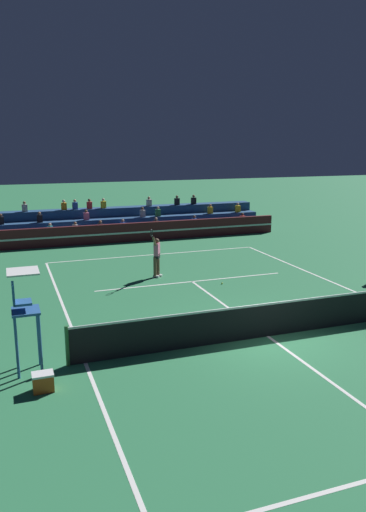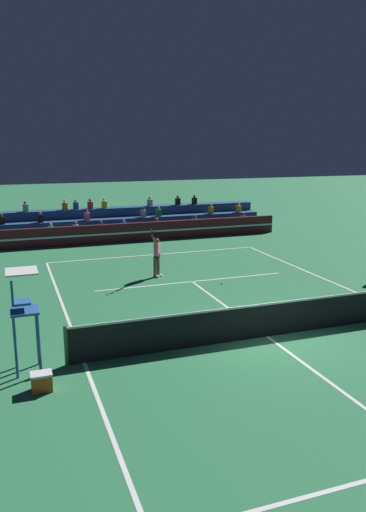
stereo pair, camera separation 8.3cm
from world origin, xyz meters
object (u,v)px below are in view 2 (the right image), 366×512
umpire_chair (23,308)px  tennis_player (157,255)px  equipment_cooler (42,382)px  tennis_ball (222,283)px

umpire_chair → tennis_player: 9.60m
umpire_chair → equipment_cooler: 1.93m
tennis_ball → equipment_cooler: (-7.71, -6.85, 0.19)m
tennis_player → equipment_cooler: (-5.49, -8.82, -0.75)m
umpire_chair → tennis_ball: bearing=35.3°
equipment_cooler → tennis_ball: bearing=41.6°
umpire_chair → tennis_ball: (7.99, 5.66, -1.68)m
tennis_player → equipment_cooler: 10.42m
tennis_ball → tennis_player: bearing=138.4°
tennis_player → umpire_chair: bearing=-127.1°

